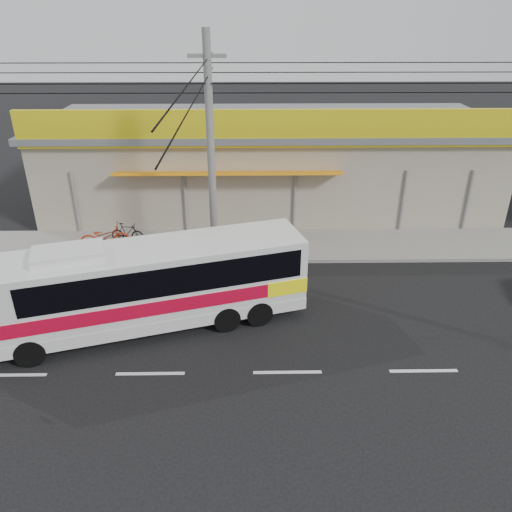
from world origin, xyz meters
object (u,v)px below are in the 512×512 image
at_px(motorbike_dark, 127,233).
at_px(motorbike_red, 105,237).
at_px(utility_pole, 208,77).
at_px(coach_bus, 151,281).

bearing_deg(motorbike_dark, motorbike_red, 136.47).
height_order(motorbike_red, utility_pole, utility_pole).
xyz_separation_m(coach_bus, motorbike_dark, (-2.23, 6.33, -1.10)).
relative_size(coach_bus, motorbike_dark, 7.03).
bearing_deg(motorbike_dark, coach_bus, -152.27).
xyz_separation_m(coach_bus, motorbike_red, (-3.05, 5.69, -0.99)).
bearing_deg(motorbike_red, coach_bus, -161.02).
xyz_separation_m(motorbike_red, motorbike_dark, (0.82, 0.64, -0.10)).
distance_m(motorbike_dark, utility_pole, 8.12).
bearing_deg(coach_bus, motorbike_red, 101.78).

